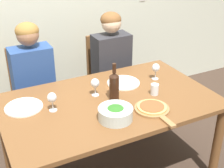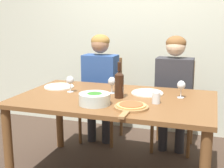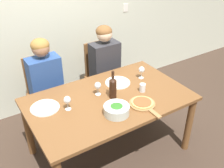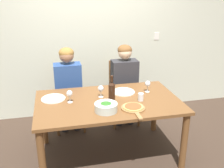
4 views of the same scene
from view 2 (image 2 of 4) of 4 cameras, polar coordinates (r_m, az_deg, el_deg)
name	(u,v)px [view 2 (image 2 of 4)]	position (r m, az deg, el deg)	size (l,w,h in m)	color
back_wall	(148,23)	(3.89, 6.57, 10.95)	(10.00, 0.06, 2.70)	beige
dining_table	(115,108)	(2.73, 0.48, -4.40)	(1.69, 1.03, 0.75)	brown
chair_left	(103,95)	(3.69, -1.59, -2.11)	(0.42, 0.42, 0.96)	brown
chair_right	(174,101)	(3.50, 11.34, -3.14)	(0.42, 0.42, 0.96)	brown
person_woman	(100,78)	(3.53, -2.24, 1.11)	(0.47, 0.51, 1.24)	#28282D
person_man	(174,83)	(3.34, 11.27, 0.22)	(0.47, 0.51, 1.24)	#28282D
wine_bottle	(119,84)	(2.65, 1.32, 0.05)	(0.08, 0.08, 0.31)	black
broccoli_bowl	(95,99)	(2.47, -3.20, -2.71)	(0.25, 0.25, 0.10)	silver
dinner_plate_left	(59,87)	(3.11, -9.66, -0.47)	(0.29, 0.29, 0.02)	silver
dinner_plate_right	(147,93)	(2.83, 6.47, -1.61)	(0.29, 0.29, 0.02)	silver
pizza_on_board	(131,107)	(2.37, 3.48, -4.18)	(0.26, 0.40, 0.04)	#9E7042
wine_glass_left	(70,81)	(2.88, -7.68, 0.54)	(0.07, 0.07, 0.15)	silver
wine_glass_right	(181,86)	(2.72, 12.54, -0.36)	(0.07, 0.07, 0.15)	silver
wine_glass_centre	(112,82)	(2.81, -0.01, 0.35)	(0.07, 0.07, 0.15)	silver
water_tumbler	(156,98)	(2.53, 8.08, -2.53)	(0.07, 0.07, 0.09)	silver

